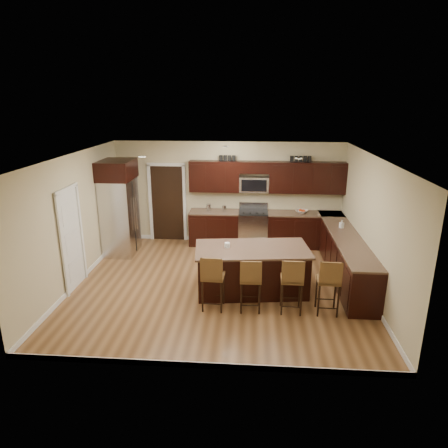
# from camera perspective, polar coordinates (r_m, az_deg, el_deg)

# --- Properties ---
(floor) EXTENTS (6.00, 6.00, 0.00)m
(floor) POSITION_cam_1_polar(r_m,az_deg,el_deg) (8.52, -0.62, -8.65)
(floor) COLOR brown
(floor) RESTS_ON ground
(ceiling) EXTENTS (6.00, 6.00, 0.00)m
(ceiling) POSITION_cam_1_polar(r_m,az_deg,el_deg) (7.72, -0.69, 9.65)
(ceiling) COLOR silver
(ceiling) RESTS_ON wall_back
(wall_back) EXTENTS (6.00, 0.00, 6.00)m
(wall_back) POSITION_cam_1_polar(r_m,az_deg,el_deg) (10.66, 0.61, 4.48)
(wall_back) COLOR #C7BA90
(wall_back) RESTS_ON floor
(wall_left) EXTENTS (0.00, 5.50, 5.50)m
(wall_left) POSITION_cam_1_polar(r_m,az_deg,el_deg) (8.79, -20.54, 0.48)
(wall_left) COLOR #C7BA90
(wall_left) RESTS_ON floor
(wall_right) EXTENTS (0.00, 5.50, 5.50)m
(wall_right) POSITION_cam_1_polar(r_m,az_deg,el_deg) (8.32, 20.39, -0.42)
(wall_right) COLOR #C7BA90
(wall_right) RESTS_ON floor
(base_cabinets) EXTENTS (4.02, 3.96, 0.92)m
(base_cabinets) POSITION_cam_1_polar(r_m,az_deg,el_deg) (9.72, 11.35, -2.65)
(base_cabinets) COLOR black
(base_cabinets) RESTS_ON floor
(upper_cabinets) EXTENTS (4.00, 0.33, 0.80)m
(upper_cabinets) POSITION_cam_1_polar(r_m,az_deg,el_deg) (10.39, 6.35, 6.79)
(upper_cabinets) COLOR black
(upper_cabinets) RESTS_ON wall_back
(range) EXTENTS (0.76, 0.64, 1.11)m
(range) POSITION_cam_1_polar(r_m,az_deg,el_deg) (10.59, 4.17, -0.59)
(range) COLOR silver
(range) RESTS_ON floor
(microwave) EXTENTS (0.76, 0.31, 0.40)m
(microwave) POSITION_cam_1_polar(r_m,az_deg,el_deg) (10.44, 4.31, 5.67)
(microwave) COLOR silver
(microwave) RESTS_ON upper_cabinets
(doorway) EXTENTS (0.85, 0.03, 2.06)m
(doorway) POSITION_cam_1_polar(r_m,az_deg,el_deg) (10.95, -8.06, 2.94)
(doorway) COLOR black
(doorway) RESTS_ON floor
(pantry_door) EXTENTS (0.03, 0.80, 2.04)m
(pantry_door) POSITION_cam_1_polar(r_m,az_deg,el_deg) (8.62, -20.99, -2.20)
(pantry_door) COLOR white
(pantry_door) RESTS_ON floor
(letter_decor) EXTENTS (2.20, 0.03, 0.15)m
(letter_decor) POSITION_cam_1_polar(r_m,az_deg,el_deg) (10.31, 5.63, 9.29)
(letter_decor) COLOR black
(letter_decor) RESTS_ON upper_cabinets
(island) EXTENTS (2.37, 1.43, 0.92)m
(island) POSITION_cam_1_polar(r_m,az_deg,el_deg) (8.13, 3.99, -6.68)
(island) COLOR black
(island) RESTS_ON floor
(stool_left) EXTENTS (0.42, 0.42, 1.08)m
(stool_left) POSITION_cam_1_polar(r_m,az_deg,el_deg) (7.30, -1.65, -7.51)
(stool_left) COLOR brown
(stool_left) RESTS_ON floor
(stool_mid) EXTENTS (0.39, 0.39, 1.03)m
(stool_mid) POSITION_cam_1_polar(r_m,az_deg,el_deg) (7.28, 3.83, -7.84)
(stool_mid) COLOR brown
(stool_mid) RESTS_ON floor
(stool_right) EXTENTS (0.41, 0.41, 1.06)m
(stool_right) POSITION_cam_1_polar(r_m,az_deg,el_deg) (7.31, 9.71, -7.81)
(stool_right) COLOR brown
(stool_right) RESTS_ON floor
(refrigerator) EXTENTS (0.79, 1.00, 2.35)m
(refrigerator) POSITION_cam_1_polar(r_m,az_deg,el_deg) (10.17, -14.72, 2.39)
(refrigerator) COLOR silver
(refrigerator) RESTS_ON floor
(floor_mat) EXTENTS (1.05, 0.75, 0.01)m
(floor_mat) POSITION_cam_1_polar(r_m,az_deg,el_deg) (9.72, 6.39, -5.30)
(floor_mat) COLOR brown
(floor_mat) RESTS_ON floor
(fruit_bowl) EXTENTS (0.40, 0.40, 0.07)m
(fruit_bowl) POSITION_cam_1_polar(r_m,az_deg,el_deg) (10.53, 11.03, 1.77)
(fruit_bowl) COLOR silver
(fruit_bowl) RESTS_ON base_cabinets
(soap_bottle) EXTENTS (0.11, 0.11, 0.18)m
(soap_bottle) POSITION_cam_1_polar(r_m,az_deg,el_deg) (9.51, 16.46, 0.00)
(soap_bottle) COLOR #B2B2B2
(soap_bottle) RESTS_ON base_cabinets
(canister_tall) EXTENTS (0.12, 0.12, 0.19)m
(canister_tall) POSITION_cam_1_polar(r_m,az_deg,el_deg) (10.50, -2.21, 2.37)
(canister_tall) COLOR silver
(canister_tall) RESTS_ON base_cabinets
(canister_short) EXTENTS (0.11, 0.11, 0.16)m
(canister_short) POSITION_cam_1_polar(r_m,az_deg,el_deg) (10.47, 0.02, 2.25)
(canister_short) COLOR silver
(canister_short) RESTS_ON base_cabinets
(island_jar) EXTENTS (0.10, 0.10, 0.10)m
(island_jar) POSITION_cam_1_polar(r_m,az_deg,el_deg) (7.94, 0.45, -3.03)
(island_jar) COLOR white
(island_jar) RESTS_ON island
(stool_extra) EXTENTS (0.41, 0.41, 1.06)m
(stool_extra) POSITION_cam_1_polar(r_m,az_deg,el_deg) (7.40, 14.77, -7.83)
(stool_extra) COLOR brown
(stool_extra) RESTS_ON floor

